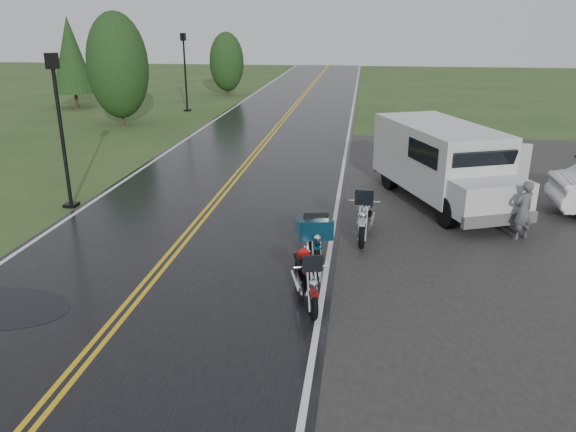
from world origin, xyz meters
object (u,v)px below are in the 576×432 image
object	(u,v)px
motorcycle_teal	(317,246)
person_at_van	(523,211)
lamp_post_far_left	(185,72)
motorcycle_red	(313,292)
motorcycle_silver	(363,223)
van_white	(450,185)
lamp_post_near_left	(62,132)

from	to	relation	value
motorcycle_teal	person_at_van	bearing A→B (deg)	17.76
person_at_van	lamp_post_far_left	size ratio (longest dim) A/B	0.33
motorcycle_red	person_at_van	world-z (taller)	person_at_van
motorcycle_red	motorcycle_silver	distance (m)	3.72
person_at_van	van_white	bearing A→B (deg)	-52.59
motorcycle_red	motorcycle_teal	size ratio (longest dim) A/B	0.91
van_white	motorcycle_silver	bearing A→B (deg)	-161.48
motorcycle_silver	lamp_post_far_left	size ratio (longest dim) A/B	0.53
van_white	person_at_van	distance (m)	1.96
motorcycle_red	lamp_post_near_left	size ratio (longest dim) A/B	0.46
motorcycle_red	lamp_post_near_left	world-z (taller)	lamp_post_near_left
motorcycle_teal	motorcycle_silver	world-z (taller)	motorcycle_silver
motorcycle_teal	lamp_post_far_left	world-z (taller)	lamp_post_far_left
lamp_post_near_left	lamp_post_far_left	bearing A→B (deg)	96.44
motorcycle_silver	motorcycle_teal	bearing A→B (deg)	-119.43
van_white	person_at_van	size ratio (longest dim) A/B	4.00
van_white	lamp_post_far_left	distance (m)	23.19
motorcycle_teal	motorcycle_red	bearing A→B (deg)	-98.05
motorcycle_teal	motorcycle_silver	bearing A→B (deg)	45.53
motorcycle_teal	van_white	distance (m)	4.81
motorcycle_red	lamp_post_far_left	xyz separation A→B (m)	(-10.09, 24.56, 1.72)
motorcycle_teal	person_at_van	size ratio (longest dim) A/B	1.49
motorcycle_teal	lamp_post_far_left	xyz separation A→B (m)	(-9.98, 22.46, 1.65)
motorcycle_red	person_at_van	distance (m)	6.97
van_white	lamp_post_far_left	xyz separation A→B (m)	(-13.27, 18.99, 1.11)
motorcycle_red	van_white	xyz separation A→B (m)	(3.18, 5.57, 0.60)
lamp_post_far_left	motorcycle_red	bearing A→B (deg)	-67.67
motorcycle_red	motorcycle_teal	xyz separation A→B (m)	(-0.11, 2.10, 0.06)
motorcycle_silver	lamp_post_near_left	bearing A→B (deg)	169.40
motorcycle_red	lamp_post_far_left	bearing A→B (deg)	96.75
lamp_post_far_left	van_white	bearing A→B (deg)	-55.07
motorcycle_silver	lamp_post_far_left	distance (m)	23.70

